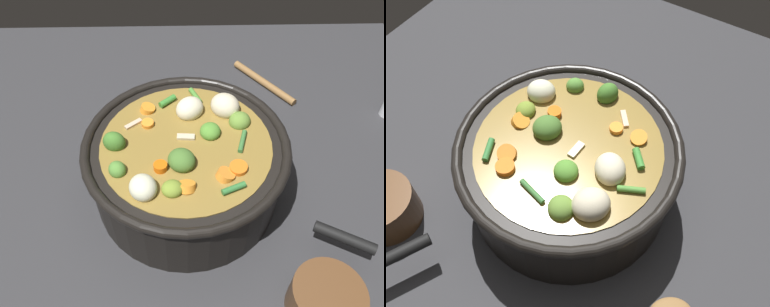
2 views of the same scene
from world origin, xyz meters
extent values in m
plane|color=#2D2D30|center=(0.00, 0.00, 0.00)|extent=(1.10, 1.10, 0.00)
cylinder|color=black|center=(0.00, 0.00, 0.06)|extent=(0.32, 0.32, 0.12)
torus|color=black|center=(0.00, 0.00, 0.12)|extent=(0.33, 0.33, 0.02)
cylinder|color=olive|center=(0.00, 0.00, 0.07)|extent=(0.27, 0.27, 0.12)
ellipsoid|color=#46712D|center=(0.04, -0.01, 0.13)|extent=(0.06, 0.06, 0.03)
ellipsoid|color=olive|center=(-0.05, 0.09, 0.13)|extent=(0.05, 0.05, 0.03)
ellipsoid|color=#538A36|center=(0.05, -0.10, 0.13)|extent=(0.04, 0.04, 0.03)
ellipsoid|color=#508E30|center=(-0.02, 0.04, 0.13)|extent=(0.04, 0.04, 0.03)
ellipsoid|color=#41772A|center=(0.00, -0.11, 0.13)|extent=(0.04, 0.04, 0.04)
ellipsoid|color=olive|center=(0.09, -0.02, 0.13)|extent=(0.03, 0.03, 0.02)
cylinder|color=orange|center=(0.08, 0.00, 0.13)|extent=(0.03, 0.03, 0.02)
cylinder|color=orange|center=(0.05, 0.08, 0.13)|extent=(0.04, 0.04, 0.01)
cylinder|color=#DF5F0D|center=(0.05, -0.04, 0.13)|extent=(0.02, 0.02, 0.02)
cylinder|color=orange|center=(-0.04, -0.06, 0.13)|extent=(0.02, 0.02, 0.01)
cylinder|color=orange|center=(-0.08, -0.06, 0.13)|extent=(0.03, 0.03, 0.02)
cylinder|color=orange|center=(0.07, 0.06, 0.13)|extent=(0.04, 0.04, 0.02)
ellipsoid|color=beige|center=(-0.07, 0.01, 0.13)|extent=(0.06, 0.06, 0.04)
ellipsoid|color=beige|center=(0.09, -0.06, 0.13)|extent=(0.06, 0.05, 0.04)
ellipsoid|color=beige|center=(-0.08, 0.07, 0.13)|extent=(0.07, 0.07, 0.04)
cylinder|color=#387135|center=(0.00, 0.09, 0.13)|extent=(0.04, 0.02, 0.01)
cylinder|color=#398430|center=(-0.10, -0.03, 0.13)|extent=(0.03, 0.03, 0.01)
cylinder|color=#327435|center=(0.09, 0.07, 0.13)|extent=(0.02, 0.04, 0.01)
cylinder|color=#4B8A34|center=(-0.11, 0.02, 0.13)|extent=(0.04, 0.02, 0.01)
cube|color=beige|center=(-0.01, 0.00, 0.13)|extent=(0.01, 0.03, 0.01)
cube|color=beige|center=(-0.04, -0.09, 0.13)|extent=(0.03, 0.03, 0.01)
ellipsoid|color=olive|center=(-0.23, 0.10, 0.01)|extent=(0.08, 0.08, 0.02)
cylinder|color=olive|center=(-0.29, 0.18, 0.01)|extent=(0.15, 0.13, 0.02)
cylinder|color=brown|center=(0.22, 0.19, 0.03)|extent=(0.10, 0.10, 0.06)
cylinder|color=black|center=(0.13, 0.24, 0.05)|extent=(0.06, 0.09, 0.02)
camera|label=1|loc=(0.42, 0.00, 0.58)|focal=36.72mm
camera|label=2|loc=(-0.20, 0.30, 0.62)|focal=40.37mm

